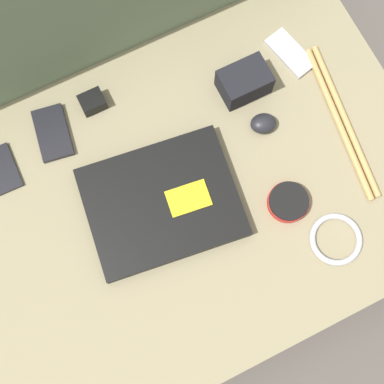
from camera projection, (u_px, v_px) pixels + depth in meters
name	position (u px, v px, depth m)	size (l,w,h in m)	color
ground_plane	(192.00, 208.00, 1.32)	(8.00, 8.00, 0.00)	#4C4742
couch_seat	(192.00, 201.00, 1.25)	(1.07, 0.77, 0.15)	#847A5B
laptop	(162.00, 203.00, 1.16)	(0.36, 0.30, 0.03)	black
computer_mouse	(263.00, 123.00, 1.20)	(0.07, 0.06, 0.03)	black
speaker_puck	(288.00, 202.00, 1.16)	(0.09, 0.09, 0.03)	red
phone_silver	(290.00, 53.00, 1.26)	(0.08, 0.13, 0.01)	#B7B7BC
phone_black	(1.00, 170.00, 1.19)	(0.07, 0.11, 0.01)	black
phone_small	(53.00, 133.00, 1.21)	(0.09, 0.14, 0.01)	black
camera_pouch	(244.00, 82.00, 1.21)	(0.11, 0.08, 0.07)	black
charger_brick	(93.00, 102.00, 1.22)	(0.06, 0.05, 0.03)	black
cable_coil	(336.00, 239.00, 1.15)	(0.11, 0.11, 0.01)	#B2B2B7
drumstick_pair	(342.00, 121.00, 1.21)	(0.08, 0.38, 0.01)	tan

